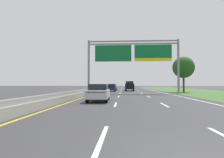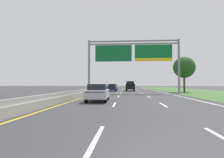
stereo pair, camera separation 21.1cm
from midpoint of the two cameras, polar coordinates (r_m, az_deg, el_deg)
ground_plane at (r=39.07m, az=5.67°, el=-3.80°), size 220.00×220.00×0.00m
lane_striping at (r=38.61m, az=5.69°, el=-3.82°), size 11.96×106.00×0.01m
grass_verge_right at (r=41.86m, az=25.17°, el=-3.50°), size 14.00×110.00×0.02m
median_barrier_concrete at (r=39.43m, az=-3.98°, el=-3.27°), size 0.60×110.00×0.85m
overhead_sign_gantry at (r=31.40m, az=6.62°, el=7.16°), size 15.06×0.42×8.88m
pickup_truck_black at (r=43.11m, az=5.69°, el=-2.15°), size 2.12×5.44×2.20m
car_silver_left_lane_sedan at (r=17.27m, az=-3.92°, el=-4.03°), size 1.94×4.45×1.57m
car_navy_left_lane_sedan at (r=40.67m, az=0.24°, el=-2.56°), size 1.95×4.45×1.57m
car_gold_left_lane_sedan at (r=49.28m, az=0.79°, el=-2.38°), size 1.82×4.40×1.57m
roadside_tree_mid at (r=38.16m, az=21.11°, el=3.29°), size 4.05×4.05×6.74m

